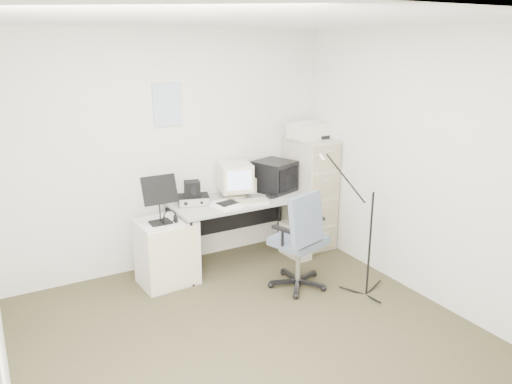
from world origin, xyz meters
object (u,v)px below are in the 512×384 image
desk (240,230)px  office_chair (299,239)px  filing_cabinet (310,193)px  side_cart (167,252)px

desk → office_chair: size_ratio=1.47×
desk → office_chair: 0.86m
filing_cabinet → side_cart: 1.87m
office_chair → side_cart: 1.33m
office_chair → side_cart: bearing=130.4°
filing_cabinet → side_cart: (-1.84, -0.14, -0.31)m
filing_cabinet → side_cart: size_ratio=1.92×
office_chair → side_cart: office_chair is taller
filing_cabinet → desk: bearing=-178.2°
office_chair → filing_cabinet: bearing=32.4°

